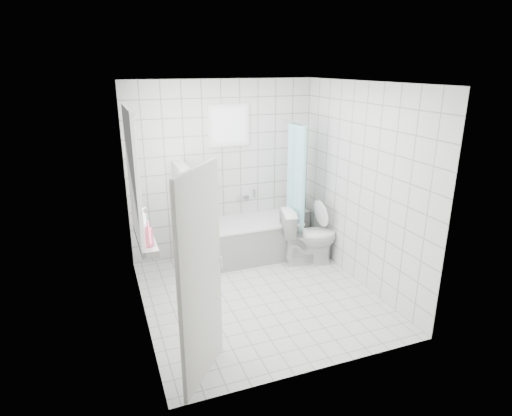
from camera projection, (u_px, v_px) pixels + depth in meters
name	position (u px, v px, depth m)	size (l,w,h in m)	color
ground	(259.00, 295.00, 5.43)	(3.00, 3.00, 0.00)	white
ceiling	(259.00, 82.00, 4.60)	(3.00, 3.00, 0.00)	white
wall_back	(223.00, 170.00, 6.34)	(2.80, 0.02, 2.60)	white
wall_front	(322.00, 245.00, 3.68)	(2.80, 0.02, 2.60)	white
wall_left	(136.00, 211.00, 4.54)	(0.02, 3.00, 2.60)	white
wall_right	(361.00, 186.00, 5.48)	(0.02, 3.00, 2.60)	white
window_left	(135.00, 177.00, 4.73)	(0.01, 0.90, 1.40)	white
window_back	(229.00, 126.00, 6.13)	(0.50, 0.01, 0.50)	white
window_sill	(145.00, 238.00, 4.98)	(0.18, 1.02, 0.08)	white
door	(201.00, 279.00, 3.74)	(0.04, 0.80, 2.00)	silver
bathtub	(244.00, 240.00, 6.40)	(1.62, 0.77, 0.58)	white
partition_wall	(185.00, 219.00, 5.91)	(0.15, 0.85, 1.50)	white
tiled_ledge	(295.00, 227.00, 6.96)	(0.40, 0.24, 0.55)	white
toilet	(309.00, 236.00, 6.22)	(0.46, 0.80, 0.82)	white
curtain_rod	(294.00, 122.00, 6.08)	(0.02, 0.02, 0.80)	silver
shower_curtain	(296.00, 186.00, 6.26)	(0.14, 0.48, 1.78)	#51E7EE
tub_faucet	(243.00, 197.00, 6.55)	(0.18, 0.06, 0.06)	silver
sill_bottles	(145.00, 227.00, 4.88)	(0.15, 0.73, 0.29)	#2BC5C3
ledge_bottles	(297.00, 205.00, 6.81)	(0.16, 0.17, 0.23)	red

